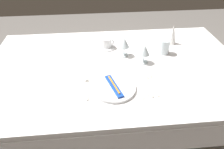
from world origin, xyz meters
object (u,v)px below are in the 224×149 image
object	(u,v)px
wine_glass_centre	(124,44)
dinner_plate	(114,88)
spoon_dessert	(148,83)
dinner_knife	(140,86)
fork_outer	(87,87)
drink_tumbler	(164,47)
spoon_soup	(144,82)
toothbrush_package	(114,86)
napkin_folded	(172,34)
coffee_cup_left	(107,43)
wine_glass_left	(145,51)
spoon_tea	(153,82)

from	to	relation	value
wine_glass_centre	dinner_plate	bearing A→B (deg)	-106.80
spoon_dessert	dinner_knife	bearing A→B (deg)	-157.39
dinner_plate	fork_outer	distance (m)	0.16
dinner_knife	drink_tumbler	world-z (taller)	drink_tumbler
drink_tumbler	spoon_soup	bearing A→B (deg)	-123.80
fork_outer	dinner_knife	distance (m)	0.32
spoon_dessert	spoon_soup	bearing A→B (deg)	153.73
fork_outer	spoon_soup	distance (m)	0.36
spoon_soup	toothbrush_package	bearing A→B (deg)	-167.04
fork_outer	napkin_folded	xyz separation A→B (m)	(0.69, 0.50, 0.08)
toothbrush_package	wine_glass_centre	xyz separation A→B (m)	(0.11, 0.38, 0.07)
dinner_knife	spoon_dessert	distance (m)	0.06
wine_glass_centre	spoon_dessert	bearing A→B (deg)	-72.92
dinner_plate	spoon_soup	bearing A→B (deg)	12.96
dinner_knife	coffee_cup_left	xyz separation A→B (m)	(-0.16, 0.50, 0.04)
dinner_plate	wine_glass_left	distance (m)	0.37
wine_glass_left	fork_outer	bearing A→B (deg)	-149.09
toothbrush_package	spoon_tea	world-z (taller)	toothbrush_package
spoon_soup	wine_glass_left	bearing A→B (deg)	78.85
spoon_dessert	coffee_cup_left	distance (m)	0.52
dinner_plate	spoon_dessert	world-z (taller)	dinner_plate
dinner_knife	spoon_tea	distance (m)	0.09
dinner_plate	spoon_soup	world-z (taller)	dinner_plate
dinner_knife	wine_glass_centre	bearing A→B (deg)	97.29
dinner_plate	dinner_knife	bearing A→B (deg)	2.99
spoon_soup	wine_glass_centre	world-z (taller)	wine_glass_centre
spoon_dessert	drink_tumbler	world-z (taller)	drink_tumbler
drink_tumbler	toothbrush_package	bearing A→B (deg)	-137.78
spoon_tea	wine_glass_centre	world-z (taller)	wine_glass_centre
dinner_plate	wine_glass_left	world-z (taller)	wine_glass_left
drink_tumbler	napkin_folded	xyz separation A→B (m)	(0.11, 0.15, 0.02)
wine_glass_left	dinner_knife	bearing A→B (deg)	-106.69
coffee_cup_left	wine_glass_left	xyz separation A→B (m)	(0.24, -0.24, 0.05)
toothbrush_package	wine_glass_left	world-z (taller)	wine_glass_left
spoon_tea	coffee_cup_left	world-z (taller)	coffee_cup_left
wine_glass_centre	wine_glass_left	size ratio (longest dim) A/B	1.02
spoon_soup	spoon_tea	size ratio (longest dim) A/B	0.97
fork_outer	spoon_tea	distance (m)	0.41
spoon_dessert	wine_glass_centre	size ratio (longest dim) A/B	1.46
toothbrush_package	napkin_folded	xyz separation A→B (m)	(0.53, 0.53, 0.05)
coffee_cup_left	wine_glass_centre	size ratio (longest dim) A/B	0.68
dinner_knife	drink_tumbler	bearing A→B (deg)	55.19
napkin_folded	wine_glass_centre	bearing A→B (deg)	-159.83
dinner_knife	wine_glass_centre	distance (m)	0.38
dinner_knife	drink_tumbler	distance (m)	0.46
coffee_cup_left	fork_outer	bearing A→B (deg)	-108.45
coffee_cup_left	napkin_folded	world-z (taller)	napkin_folded
drink_tumbler	napkin_folded	world-z (taller)	napkin_folded
fork_outer	spoon_tea	world-z (taller)	spoon_tea
dinner_knife	spoon_dessert	bearing A→B (deg)	22.61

